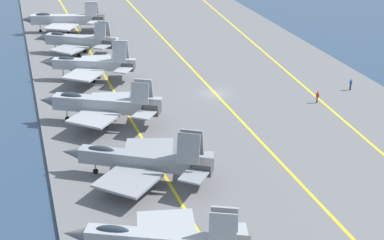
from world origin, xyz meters
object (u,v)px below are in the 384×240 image
(parked_jet_sixth, at_px, (77,41))
(crew_blue_vest, at_px, (351,84))
(parked_jet_fifth, at_px, (90,64))
(crew_red_vest, at_px, (317,97))
(parked_jet_fourth, at_px, (101,104))
(parked_jet_seventh, at_px, (64,20))
(parked_jet_third, at_px, (139,160))

(parked_jet_sixth, height_order, crew_blue_vest, parked_jet_sixth)
(parked_jet_fifth, bearing_deg, parked_jet_sixth, 1.60)
(crew_red_vest, distance_m, crew_blue_vest, 8.11)
(parked_jet_fifth, xyz_separation_m, crew_blue_vest, (-16.18, -37.69, -1.70))
(parked_jet_fourth, bearing_deg, crew_blue_vest, -87.92)
(parked_jet_sixth, bearing_deg, parked_jet_fifth, -178.40)
(parked_jet_seventh, bearing_deg, parked_jet_sixth, -177.52)
(parked_jet_fifth, distance_m, crew_red_vest, 35.98)
(parked_jet_third, bearing_deg, parked_jet_fifth, 1.00)
(crew_red_vest, bearing_deg, parked_jet_fifth, 57.30)
(parked_jet_sixth, bearing_deg, parked_jet_fourth, 178.83)
(parked_jet_sixth, distance_m, parked_jet_seventh, 16.38)
(crew_blue_vest, bearing_deg, crew_red_vest, 113.48)
(parked_jet_sixth, height_order, crew_red_vest, parked_jet_sixth)
(parked_jet_third, xyz_separation_m, crew_blue_vest, (17.83, -37.09, -1.36))
(parked_jet_fourth, distance_m, crew_red_vest, 31.42)
(parked_jet_fourth, bearing_deg, parked_jet_seventh, 0.06)
(crew_red_vest, bearing_deg, parked_jet_sixth, 41.89)
(parked_jet_fourth, xyz_separation_m, crew_red_vest, (-1.82, -31.32, -1.79))
(parked_jet_third, height_order, parked_jet_seventh, parked_jet_third)
(parked_jet_fourth, bearing_deg, crew_red_vest, -93.33)
(parked_jet_third, bearing_deg, parked_jet_seventh, 1.51)
(parked_jet_fourth, xyz_separation_m, parked_jet_fifth, (17.59, -1.07, -0.08))
(parked_jet_fourth, relative_size, parked_jet_seventh, 0.96)
(parked_jet_fourth, bearing_deg, parked_jet_fifth, -3.49)
(parked_jet_fourth, relative_size, crew_blue_vest, 9.29)
(crew_blue_vest, bearing_deg, parked_jet_fifth, 66.76)
(parked_jet_third, xyz_separation_m, parked_jet_fifth, (34.01, 0.59, 0.33))
(parked_jet_fifth, distance_m, crew_blue_vest, 41.05)
(parked_jet_sixth, bearing_deg, parked_jet_third, -178.82)
(parked_jet_fourth, xyz_separation_m, parked_jet_sixth, (32.36, -0.66, -0.18))
(parked_jet_fifth, relative_size, parked_jet_sixth, 1.03)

